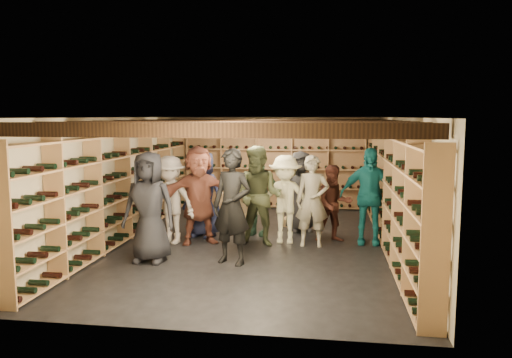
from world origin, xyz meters
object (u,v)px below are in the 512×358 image
object	(u,v)px
person_7	(312,201)
crate_stack_left	(240,212)
person_0	(149,207)
person_1	(232,207)
person_3	(285,199)
person_8	(334,204)
person_5	(199,195)
person_10	(258,195)
person_12	(301,191)
crate_stack_right	(231,208)
person_2	(259,196)
person_4	(369,196)
person_6	(203,194)
crate_loose	(294,222)
person_9	(170,200)

from	to	relation	value
person_7	crate_stack_left	bearing A→B (deg)	139.93
person_7	person_0	bearing A→B (deg)	-152.89
person_0	person_1	distance (m)	1.39
person_3	person_8	size ratio (longest dim) A/B	1.13
person_1	person_5	distance (m)	1.51
crate_stack_left	person_7	distance (m)	2.15
person_7	person_10	bearing A→B (deg)	145.23
crate_stack_left	person_12	distance (m)	1.43
crate_stack_right	person_2	distance (m)	2.24
crate_stack_left	person_5	distance (m)	1.63
person_10	person_7	bearing A→B (deg)	-17.58
person_4	crate_stack_right	bearing A→B (deg)	155.76
person_6	person_0	bearing A→B (deg)	-87.91
person_2	person_1	bearing A→B (deg)	-91.83
crate_stack_left	person_8	bearing A→B (deg)	-25.14
person_12	person_6	bearing A→B (deg)	-178.55
person_10	person_2	bearing A→B (deg)	-65.00
crate_stack_right	person_10	size ratio (longest dim) A/B	0.41
crate_stack_right	person_3	world-z (taller)	person_3
person_7	person_3	bearing A→B (deg)	160.81
crate_loose	person_10	size ratio (longest dim) A/B	0.30
person_1	person_4	distance (m)	2.85
person_2	person_5	size ratio (longest dim) A/B	1.00
person_6	person_8	world-z (taller)	person_6
person_6	person_7	xyz separation A→B (m)	(2.20, -0.45, -0.01)
person_6	person_7	distance (m)	2.25
person_1	person_6	distance (m)	2.01
person_8	person_3	bearing A→B (deg)	177.32
person_0	person_10	distance (m)	2.65
person_1	crate_loose	bearing A→B (deg)	95.08
person_1	person_12	world-z (taller)	person_1
person_6	person_10	distance (m)	1.13
person_7	person_2	bearing A→B (deg)	-174.26
person_9	person_10	world-z (taller)	person_9
person_0	person_12	xyz separation A→B (m)	(2.37, 2.60, -0.08)
crate_stack_right	person_10	distance (m)	1.43
crate_stack_left	person_12	world-z (taller)	person_12
person_1	person_10	distance (m)	2.09
person_3	person_6	world-z (taller)	person_6
person_8	crate_stack_left	bearing A→B (deg)	139.76
person_1	person_5	world-z (taller)	person_1
crate_stack_left	person_8	distance (m)	2.26
crate_stack_left	person_0	size ratio (longest dim) A/B	0.37
crate_loose	person_0	bearing A→B (deg)	-125.90
crate_stack_left	person_5	world-z (taller)	person_5
crate_stack_right	person_8	size ratio (longest dim) A/B	0.45
crate_loose	person_6	world-z (taller)	person_6
crate_stack_right	person_2	xyz separation A→B (m)	(0.91, -1.96, 0.60)
crate_stack_right	person_1	xyz separation A→B (m)	(0.63, -3.17, 0.61)
person_6	person_8	xyz separation A→B (m)	(2.60, -0.07, -0.12)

